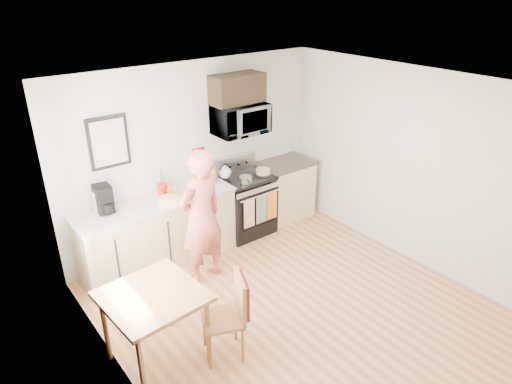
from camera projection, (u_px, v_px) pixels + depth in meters
floor at (304, 314)px, 5.32m from camera, size 4.60×4.60×0.00m
back_wall at (195, 155)px, 6.41m from camera, size 4.00×0.04×2.60m
left_wall at (129, 289)px, 3.65m from camera, size 0.04×4.60×2.60m
right_wall at (421, 171)px, 5.88m from camera, size 0.04×4.60×2.60m
ceiling at (316, 92)px, 4.21m from camera, size 4.00×4.60×0.04m
window at (93, 222)px, 4.14m from camera, size 0.06×1.40×1.50m
cabinet_left at (159, 234)px, 6.11m from camera, size 2.10×0.60×0.90m
countertop_left at (155, 202)px, 5.91m from camera, size 2.14×0.64×0.04m
cabinet_right at (284, 191)px, 7.35m from camera, size 0.84×0.60×0.90m
countertop_right at (285, 163)px, 7.15m from camera, size 0.88×0.64×0.04m
range at (245, 206)px, 6.90m from camera, size 0.76×0.70×1.16m
microwave at (240, 119)px, 6.41m from camera, size 0.76×0.51×0.42m
upper_cabinet at (237, 89)px, 6.26m from camera, size 0.76×0.35×0.40m
wall_art at (109, 142)px, 5.53m from camera, size 0.50×0.04×0.65m
wall_trivet at (199, 155)px, 6.43m from camera, size 0.20×0.02×0.20m
person at (201, 218)px, 5.60m from camera, size 0.71×0.52×1.78m
dining_table at (153, 303)px, 4.37m from camera, size 0.89×0.89×0.83m
chair at (235, 305)px, 4.54m from camera, size 0.55×0.52×0.94m
knife_block at (212, 174)px, 6.42m from camera, size 0.16×0.17×0.22m
utensil_crock at (162, 184)px, 6.01m from camera, size 0.13×0.13×0.38m
fruit_bowl at (169, 191)px, 6.08m from camera, size 0.28×0.28×0.10m
milk_carton at (100, 202)px, 5.57m from camera, size 0.13×0.13×0.27m
coffee_maker at (104, 200)px, 5.57m from camera, size 0.21×0.30×0.35m
bread_bag at (171, 200)px, 5.79m from camera, size 0.35×0.26×0.12m
cake at (263, 172)px, 6.73m from camera, size 0.26×0.26×0.09m
kettle at (225, 172)px, 6.57m from camera, size 0.18×0.18×0.23m
pot at (246, 179)px, 6.46m from camera, size 0.19×0.30×0.09m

